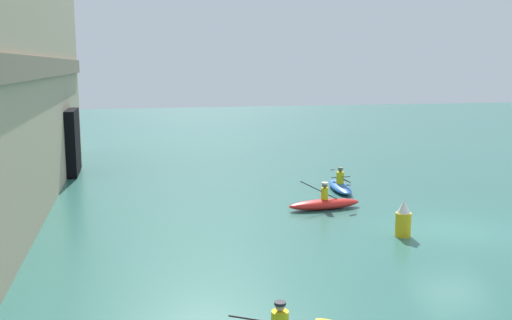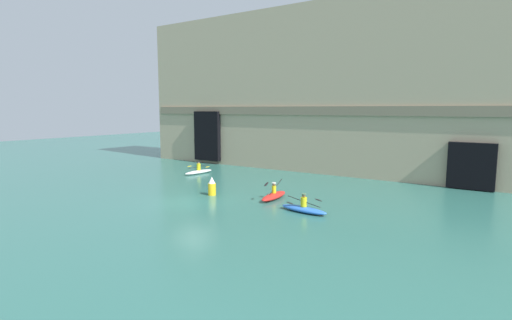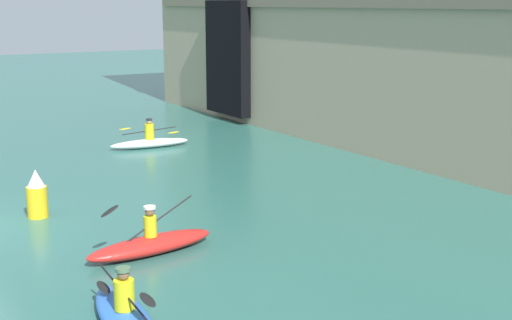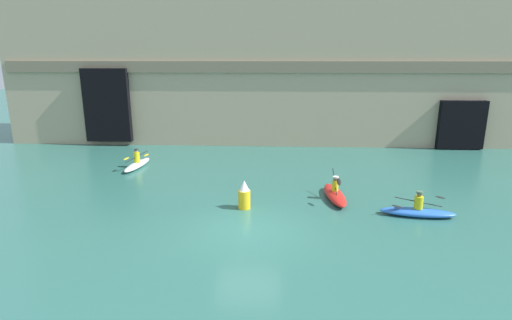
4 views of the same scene
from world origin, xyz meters
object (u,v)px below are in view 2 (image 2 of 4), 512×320
(kayak_blue, at_px, (304,208))
(kayak_white, at_px, (199,171))
(marker_buoy, at_px, (212,187))
(kayak_red, at_px, (274,196))

(kayak_blue, bearing_deg, kayak_white, -17.58)
(marker_buoy, bearing_deg, kayak_white, 138.06)
(kayak_red, bearing_deg, kayak_blue, -125.94)
(kayak_blue, height_order, kayak_white, kayak_white)
(kayak_white, xyz_separation_m, marker_buoy, (6.76, -6.07, 0.36))
(kayak_red, relative_size, marker_buoy, 2.46)
(kayak_red, distance_m, marker_buoy, 4.28)
(kayak_white, distance_m, marker_buoy, 9.09)
(kayak_blue, distance_m, kayak_white, 15.37)
(kayak_red, xyz_separation_m, kayak_white, (-10.80, 4.72, -0.01))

